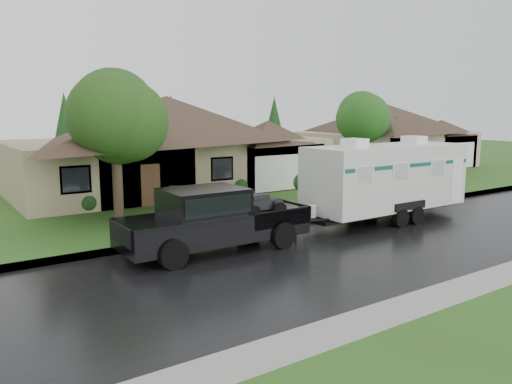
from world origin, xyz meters
The scene contains 11 objects.
ground centered at (0.00, 0.00, 0.00)m, with size 140.00×140.00×0.00m, color #31581B.
road centered at (0.00, -2.00, 0.01)m, with size 140.00×8.00×0.01m, color black.
curb centered at (0.00, 2.25, 0.07)m, with size 140.00×0.50×0.15m, color gray.
lawn centered at (0.00, 15.00, 0.07)m, with size 140.00×26.00×0.15m, color #31581B.
house_main centered at (2.29, 13.84, 3.59)m, with size 19.44×10.80×6.90m.
house_neighbor centered at (22.27, 14.34, 3.32)m, with size 15.12×9.72×6.45m.
tree_left_green centered at (-3.79, 6.38, 4.50)m, with size 3.79×3.79×6.27m.
tree_right_green centered at (14.46, 9.87, 4.38)m, with size 3.69×3.69×6.10m.
shrub_row centered at (2.00, 9.30, 0.65)m, with size 13.60×1.00×1.00m.
pickup_truck centered at (-2.49, 0.57, 1.20)m, with size 6.72×2.55×2.24m.
travel_trailer centered at (6.34, 0.57, 1.97)m, with size 8.29×2.91×3.72m.
Camera 1 is at (-10.77, -14.22, 4.83)m, focal length 35.00 mm.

